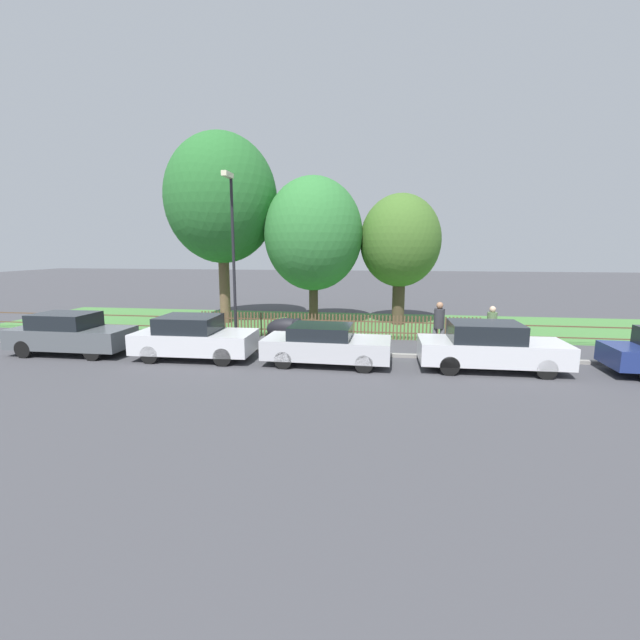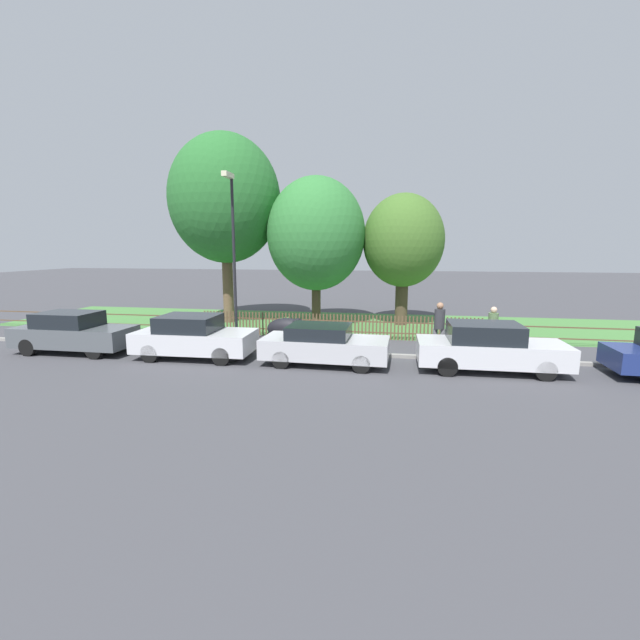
% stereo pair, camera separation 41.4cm
% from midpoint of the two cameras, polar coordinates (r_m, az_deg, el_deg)
% --- Properties ---
extents(ground_plane, '(120.00, 120.00, 0.00)m').
position_cam_midpoint_polar(ground_plane, '(15.49, -0.12, -4.70)').
color(ground_plane, '#424247').
extents(kerb_stone, '(34.73, 0.20, 0.12)m').
position_cam_midpoint_polar(kerb_stone, '(15.57, -0.07, -4.39)').
color(kerb_stone, gray).
rests_on(kerb_stone, ground).
extents(grass_strip, '(34.73, 7.21, 0.01)m').
position_cam_midpoint_polar(grass_strip, '(21.95, 2.48, -0.45)').
color(grass_strip, '#477F3D').
rests_on(grass_strip, ground).
extents(park_fence, '(34.73, 0.05, 1.03)m').
position_cam_midpoint_polar(park_fence, '(18.35, 1.31, -0.80)').
color(park_fence, brown).
rests_on(park_fence, ground).
extents(parked_car_silver_hatchback, '(4.27, 1.70, 1.51)m').
position_cam_midpoint_polar(parked_car_silver_hatchback, '(18.05, -30.91, -1.57)').
color(parked_car_silver_hatchback, '#51565B').
rests_on(parked_car_silver_hatchback, ground).
extents(parked_car_black_saloon, '(4.12, 1.92, 1.51)m').
position_cam_midpoint_polar(parked_car_black_saloon, '(15.55, -17.19, -2.23)').
color(parked_car_black_saloon, silver).
rests_on(parked_car_black_saloon, ground).
extents(parked_car_navy_estate, '(4.19, 1.90, 1.31)m').
position_cam_midpoint_polar(parked_car_navy_estate, '(14.16, -0.06, -3.26)').
color(parked_car_navy_estate, '#BCBCC1').
rests_on(parked_car_navy_estate, ground).
extents(parked_car_red_compact, '(4.48, 1.83, 1.51)m').
position_cam_midpoint_polar(parked_car_red_compact, '(14.44, 20.91, -3.32)').
color(parked_car_red_compact, silver).
rests_on(parked_car_red_compact, ground).
extents(covered_motorcycle, '(1.82, 0.84, 1.10)m').
position_cam_midpoint_polar(covered_motorcycle, '(16.95, -4.93, -1.22)').
color(covered_motorcycle, black).
rests_on(covered_motorcycle, ground).
extents(tree_nearest_kerb, '(5.53, 5.53, 9.42)m').
position_cam_midpoint_polar(tree_nearest_kerb, '(22.64, -13.55, 15.39)').
color(tree_nearest_kerb, brown).
rests_on(tree_nearest_kerb, ground).
extents(tree_behind_motorcycle, '(4.79, 4.79, 7.25)m').
position_cam_midpoint_polar(tree_behind_motorcycle, '(21.29, -1.46, 11.35)').
color(tree_behind_motorcycle, '#473828').
rests_on(tree_behind_motorcycle, ground).
extents(tree_mid_park, '(3.95, 3.95, 6.46)m').
position_cam_midpoint_polar(tree_mid_park, '(21.74, 10.10, 10.27)').
color(tree_mid_park, '#473828').
rests_on(tree_mid_park, ground).
extents(pedestrian_near_fence, '(0.49, 0.49, 1.73)m').
position_cam_midpoint_polar(pedestrian_near_fence, '(16.79, 21.25, -0.82)').
color(pedestrian_near_fence, slate).
rests_on(pedestrian_near_fence, ground).
extents(pedestrian_by_lamp, '(0.46, 0.46, 1.88)m').
position_cam_midpoint_polar(pedestrian_by_lamp, '(16.23, 14.88, -0.53)').
color(pedestrian_by_lamp, slate).
rests_on(pedestrian_by_lamp, ground).
extents(street_lamp, '(0.20, 0.79, 6.50)m').
position_cam_midpoint_polar(street_lamp, '(16.52, -12.34, 10.03)').
color(street_lamp, black).
rests_on(street_lamp, ground).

